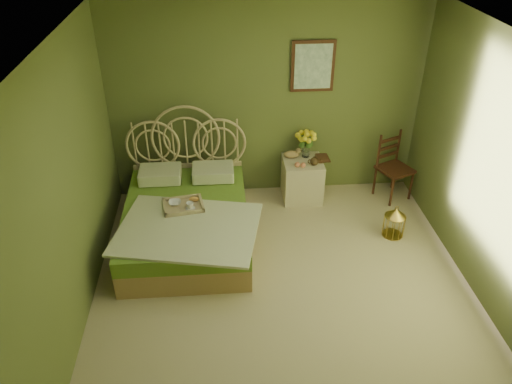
{
  "coord_description": "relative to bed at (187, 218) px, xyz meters",
  "views": [
    {
      "loc": [
        -0.61,
        -3.7,
        3.72
      ],
      "look_at": [
        -0.23,
        1.0,
        0.73
      ],
      "focal_mm": 35.0,
      "sensor_mm": 36.0,
      "label": 1
    }
  ],
  "objects": [
    {
      "name": "wall_left",
      "position": [
        -0.96,
        -1.19,
        1.01
      ],
      "size": [
        0.0,
        4.5,
        4.5
      ],
      "primitive_type": "plane",
      "rotation": [
        1.57,
        0.0,
        1.57
      ],
      "color": "#596535",
      "rests_on": "floor"
    },
    {
      "name": "cereal_bowl",
      "position": [
        -0.12,
        -0.02,
        0.24
      ],
      "size": [
        0.14,
        0.14,
        0.04
      ],
      "primitive_type": "imported",
      "rotation": [
        0.0,
        0.0,
        0.01
      ],
      "color": "white",
      "rests_on": "bed"
    },
    {
      "name": "book_upper",
      "position": [
        1.69,
        0.81,
        0.3
      ],
      "size": [
        0.16,
        0.21,
        0.02
      ],
      "primitive_type": "imported",
      "rotation": [
        0.0,
        0.0,
        -0.0
      ],
      "color": "#472819",
      "rests_on": "nightstand"
    },
    {
      "name": "book_lower",
      "position": [
        1.69,
        0.81,
        0.28
      ],
      "size": [
        0.18,
        0.23,
        0.02
      ],
      "primitive_type": "imported",
      "rotation": [
        0.0,
        0.0,
        0.04
      ],
      "color": "#381E0F",
      "rests_on": "nightstand"
    },
    {
      "name": "birdcage",
      "position": [
        2.49,
        -0.14,
        -0.11
      ],
      "size": [
        0.25,
        0.25,
        0.38
      ],
      "rotation": [
        0.0,
        0.0,
        -0.11
      ],
      "color": "#AF8D38",
      "rests_on": "floor"
    },
    {
      "name": "floor",
      "position": [
        1.04,
        -1.19,
        -0.29
      ],
      "size": [
        4.5,
        4.5,
        0.0
      ],
      "primitive_type": "plane",
      "color": "tan",
      "rests_on": "ground"
    },
    {
      "name": "wall_back",
      "position": [
        1.04,
        1.06,
        1.01
      ],
      "size": [
        4.0,
        0.0,
        4.0
      ],
      "primitive_type": "plane",
      "rotation": [
        1.57,
        0.0,
        0.0
      ],
      "color": "#596535",
      "rests_on": "floor"
    },
    {
      "name": "nightstand",
      "position": [
        1.52,
        0.81,
        0.06
      ],
      "size": [
        0.51,
        0.51,
        0.99
      ],
      "color": "beige",
      "rests_on": "floor"
    },
    {
      "name": "coffee_cup",
      "position": [
        0.06,
        -0.13,
        0.26
      ],
      "size": [
        0.09,
        0.09,
        0.08
      ],
      "primitive_type": "imported",
      "rotation": [
        0.0,
        0.0,
        0.01
      ],
      "color": "white",
      "rests_on": "bed"
    },
    {
      "name": "wall_right",
      "position": [
        3.04,
        -1.19,
        1.01
      ],
      "size": [
        0.0,
        4.5,
        4.5
      ],
      "primitive_type": "plane",
      "rotation": [
        1.57,
        0.0,
        -1.57
      ],
      "color": "#596535",
      "rests_on": "floor"
    },
    {
      "name": "bed",
      "position": [
        0.0,
        0.0,
        0.0
      ],
      "size": [
        1.69,
        2.14,
        1.32
      ],
      "color": "tan",
      "rests_on": "floor"
    },
    {
      "name": "wall_art",
      "position": [
        1.61,
        1.04,
        1.46
      ],
      "size": [
        0.54,
        0.04,
        0.64
      ],
      "color": "#3B1B10",
      "rests_on": "wall_back"
    },
    {
      "name": "ceiling",
      "position": [
        1.04,
        -1.19,
        2.31
      ],
      "size": [
        4.5,
        4.5,
        0.0
      ],
      "primitive_type": "plane",
      "rotation": [
        3.14,
        0.0,
        0.0
      ],
      "color": "silver",
      "rests_on": "wall_back"
    },
    {
      "name": "chair",
      "position": [
        2.74,
        0.79,
        0.2
      ],
      "size": [
        0.53,
        0.53,
        0.89
      ],
      "rotation": [
        0.0,
        0.0,
        0.43
      ],
      "color": "#3B1B10",
      "rests_on": "floor"
    }
  ]
}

